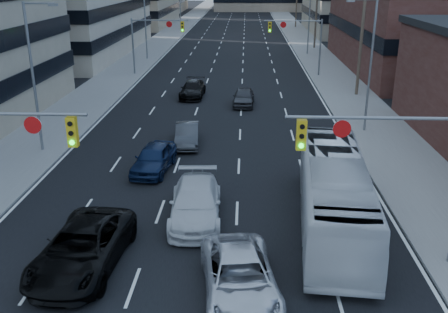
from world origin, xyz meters
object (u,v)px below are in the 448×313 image
object	(u,v)px
black_pickup	(83,248)
sedan_blue	(154,158)
transit_bus	(334,194)
silver_suv	(240,277)
white_van	(196,203)

from	to	relation	value
black_pickup	sedan_blue	world-z (taller)	black_pickup
black_pickup	transit_bus	world-z (taller)	transit_bus
silver_suv	transit_bus	bearing A→B (deg)	44.66
white_van	silver_suv	size ratio (longest dim) A/B	1.03
white_van	sedan_blue	bearing A→B (deg)	113.86
silver_suv	white_van	bearing A→B (deg)	102.19
black_pickup	transit_bus	distance (m)	10.60
white_van	sedan_blue	world-z (taller)	white_van
sedan_blue	transit_bus	bearing A→B (deg)	-27.85
transit_bus	black_pickup	bearing A→B (deg)	-154.51
white_van	silver_suv	distance (m)	6.01
silver_suv	black_pickup	bearing A→B (deg)	157.63
black_pickup	silver_suv	distance (m)	6.11
black_pickup	transit_bus	size ratio (longest dim) A/B	0.53
black_pickup	sedan_blue	distance (m)	9.89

